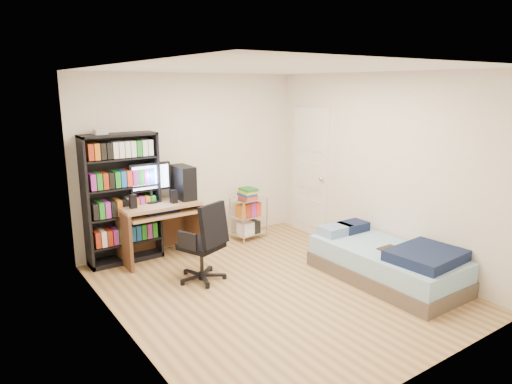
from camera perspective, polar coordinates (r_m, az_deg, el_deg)
room at (r=5.09m, az=2.31°, el=0.95°), size 3.58×4.08×2.58m
media_shelf at (r=6.26m, az=-16.40°, el=-0.64°), size 0.97×0.32×1.80m
computer_desk at (r=6.36m, az=-11.39°, el=-1.78°), size 1.05×0.61×1.32m
office_chair at (r=5.61m, az=-6.49°, el=-7.93°), size 0.76×0.76×0.99m
wire_cart at (r=7.00m, az=-0.94°, el=-1.77°), size 0.53×0.41×0.80m
bed at (r=5.82m, az=16.11°, el=-8.45°), size 0.93×1.85×0.53m
door at (r=7.23m, az=6.79°, el=2.52°), size 0.12×0.80×2.00m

